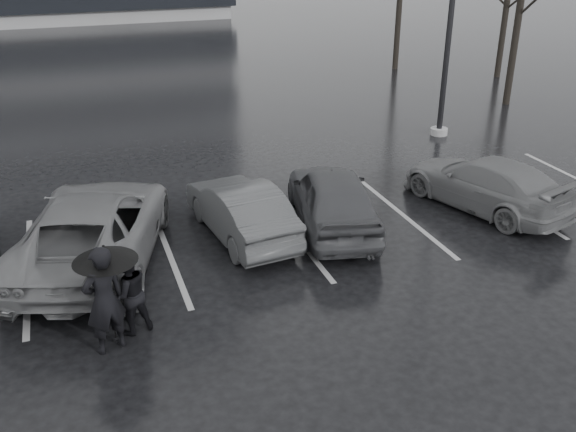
% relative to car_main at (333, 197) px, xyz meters
% --- Properties ---
extents(ground, '(160.00, 160.00, 0.00)m').
position_rel_car_main_xyz_m(ground, '(-1.57, -2.40, -0.70)').
color(ground, black).
rests_on(ground, ground).
extents(car_main, '(2.51, 4.39, 1.41)m').
position_rel_car_main_xyz_m(car_main, '(0.00, 0.00, 0.00)').
color(car_main, black).
rests_on(car_main, ground).
extents(car_west_a, '(1.75, 3.90, 1.24)m').
position_rel_car_main_xyz_m(car_west_a, '(-2.09, 0.23, -0.08)').
color(car_west_a, '#28282A').
rests_on(car_west_a, ground).
extents(car_west_b, '(3.98, 5.88, 1.50)m').
position_rel_car_main_xyz_m(car_west_b, '(-5.21, 0.10, 0.04)').
color(car_west_b, '#49494B').
rests_on(car_west_b, ground).
extents(car_east, '(2.93, 4.65, 1.25)m').
position_rel_car_main_xyz_m(car_east, '(3.89, -0.26, -0.08)').
color(car_east, '#49494B').
rests_on(car_east, ground).
extents(pedestrian_left, '(0.80, 0.67, 1.88)m').
position_rel_car_main_xyz_m(pedestrian_left, '(-5.24, -3.08, 0.24)').
color(pedestrian_left, black).
rests_on(pedestrian_left, ground).
extents(pedestrian_right, '(0.87, 0.76, 1.50)m').
position_rel_car_main_xyz_m(pedestrian_right, '(-4.84, -2.67, 0.05)').
color(pedestrian_right, black).
rests_on(pedestrian_right, ground).
extents(umbrella, '(1.04, 1.04, 1.76)m').
position_rel_car_main_xyz_m(umbrella, '(-5.14, -2.78, 0.90)').
color(umbrella, black).
rests_on(umbrella, ground).
extents(stall_stripes, '(19.72, 5.00, 0.00)m').
position_rel_car_main_xyz_m(stall_stripes, '(-2.37, 0.10, -0.70)').
color(stall_stripes, '#98989B').
rests_on(stall_stripes, ground).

